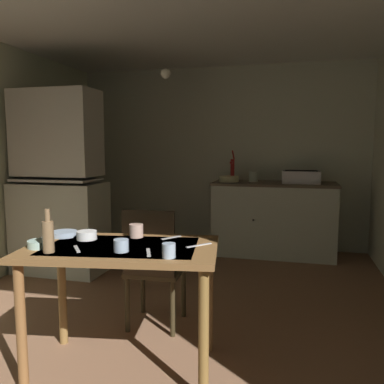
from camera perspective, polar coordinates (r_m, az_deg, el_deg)
ground_plane at (r=3.62m, az=-2.28°, el=-15.26°), size 5.05×5.05×0.00m
wall_back at (r=5.38m, az=3.99°, el=5.02°), size 3.94×0.10×2.39m
ceiling_slab at (r=3.53m, az=-2.48°, el=24.70°), size 3.94×4.15×0.10m
hutch_cabinet at (r=4.40m, az=-18.74°, el=0.46°), size 0.95×0.50×1.93m
counter_cabinet at (r=5.01m, az=11.72°, el=-3.79°), size 1.50×0.64×0.91m
sink_basin at (r=4.94m, az=15.51°, el=2.16°), size 0.44×0.34×0.15m
hand_pump at (r=5.03m, az=5.87°, el=3.49°), size 0.05×0.27×0.39m
mixing_bowl_counter at (r=4.95m, az=5.36°, el=1.90°), size 0.25×0.25×0.07m
stoneware_crock at (r=4.99m, az=8.89°, el=2.23°), size 0.11×0.11×0.13m
dining_table at (r=2.41m, az=-10.03°, el=-10.31°), size 1.21×0.81×0.77m
chair_far_side at (r=2.95m, az=-5.60°, el=-10.57°), size 0.41×0.41×0.91m
serving_bowl_wide at (r=2.71m, az=-18.05°, el=-5.77°), size 0.17×0.17×0.03m
soup_bowl_small at (r=2.58m, az=-15.00°, el=-6.06°), size 0.13×0.13×0.05m
sauce_dish at (r=2.46m, az=-21.09°, el=-7.01°), size 0.15×0.15×0.04m
teacup_cream at (r=2.09m, az=-3.39°, el=-8.46°), size 0.07×0.07×0.08m
mug_dark at (r=2.24m, az=-10.24°, el=-7.64°), size 0.08×0.08×0.07m
mug_tall at (r=2.57m, az=-8.19°, el=-5.56°), size 0.09×0.09×0.09m
glass_bottle at (r=2.32m, az=-20.11°, el=-5.91°), size 0.06×0.06×0.24m
table_knife at (r=2.34m, az=1.02°, el=-7.72°), size 0.13×0.15×0.00m
teaspoon_near_bowl at (r=2.35m, az=-16.34°, el=-7.92°), size 0.11×0.14×0.00m
teaspoon_by_cup at (r=2.20m, az=-6.33°, el=-8.69°), size 0.08×0.16×0.00m
serving_spoon at (r=2.53m, az=-3.06°, el=-6.62°), size 0.11×0.13×0.00m
pendant_bulb at (r=3.39m, az=-3.83°, el=16.75°), size 0.08×0.08×0.08m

